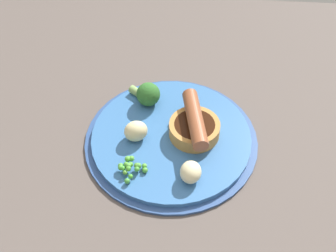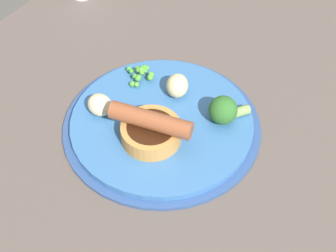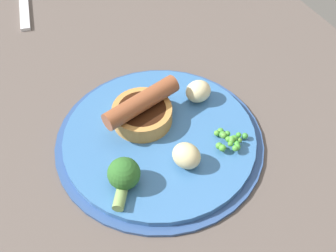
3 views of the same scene
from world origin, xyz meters
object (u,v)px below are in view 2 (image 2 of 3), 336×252
at_px(sausage_pudding, 151,129).
at_px(potato_chunk_2, 100,105).
at_px(pea_pile, 140,74).
at_px(potato_chunk_1, 177,86).
at_px(broccoli_floret_near, 224,110).
at_px(dinner_plate, 162,124).

relative_size(sausage_pudding, potato_chunk_2, 3.15).
height_order(pea_pile, potato_chunk_1, potato_chunk_1).
distance_m(pea_pile, potato_chunk_2, 0.09).
bearing_deg(broccoli_floret_near, potato_chunk_1, -59.71).
bearing_deg(broccoli_floret_near, pea_pile, -56.65).
relative_size(pea_pile, broccoli_floret_near, 0.85).
bearing_deg(broccoli_floret_near, sausage_pudding, -1.92).
relative_size(sausage_pudding, pea_pile, 2.34).
distance_m(dinner_plate, pea_pile, 0.09).
relative_size(broccoli_floret_near, potato_chunk_2, 1.59).
distance_m(sausage_pudding, potato_chunk_1, 0.09).
bearing_deg(potato_chunk_1, sausage_pudding, 9.55).
bearing_deg(potato_chunk_1, pea_pile, -89.59).
height_order(broccoli_floret_near, potato_chunk_1, broccoli_floret_near).
distance_m(sausage_pudding, potato_chunk_2, 0.09).
relative_size(dinner_plate, potato_chunk_1, 7.48).
relative_size(potato_chunk_1, potato_chunk_2, 1.04).
height_order(sausage_pudding, broccoli_floret_near, sausage_pudding).
bearing_deg(sausage_pudding, potato_chunk_1, 88.05).
distance_m(potato_chunk_1, potato_chunk_2, 0.11).
bearing_deg(dinner_plate, potato_chunk_2, -66.74).
xyz_separation_m(dinner_plate, sausage_pudding, (0.04, 0.01, 0.03)).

